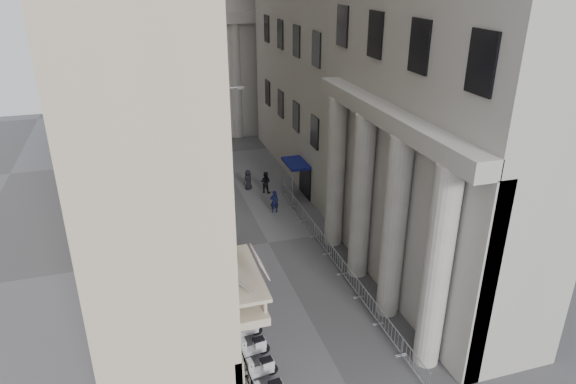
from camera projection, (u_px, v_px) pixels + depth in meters
name	position (u px, v px, depth m)	size (l,w,h in m)	color
iron_fence	(208.00, 261.00, 32.81)	(0.30, 28.00, 1.40)	black
blue_awning	(296.00, 196.00, 42.07)	(1.60, 3.00, 3.00)	navy
scooter_2	(261.00, 378.00, 23.50)	(0.56, 1.40, 1.50)	silver
scooter_3	(253.00, 357.00, 24.78)	(0.56, 1.40, 1.50)	silver
scooter_4	(247.00, 338.00, 26.06)	(0.56, 1.40, 1.50)	silver
scooter_5	(241.00, 320.00, 27.33)	(0.56, 1.40, 1.50)	silver
scooter_6	(235.00, 305.00, 28.61)	(0.56, 1.40, 1.50)	silver
scooter_7	(230.00, 290.00, 29.88)	(0.56, 1.40, 1.50)	silver
scooter_8	(225.00, 277.00, 31.16)	(0.56, 1.40, 1.50)	silver
scooter_9	(221.00, 265.00, 32.44)	(0.56, 1.40, 1.50)	silver
scooter_10	(217.00, 253.00, 33.71)	(0.56, 1.40, 1.50)	silver
scooter_11	(213.00, 243.00, 34.99)	(0.56, 1.40, 1.50)	silver
scooter_12	(210.00, 233.00, 36.27)	(0.56, 1.40, 1.50)	silver
barrier_0	(414.00, 374.00, 23.77)	(0.60, 2.40, 1.10)	#B6B9BE
barrier_1	(389.00, 339.00, 25.96)	(0.60, 2.40, 1.10)	#B6B9BE
barrier_2	(368.00, 310.00, 28.14)	(0.60, 2.40, 1.10)	#B6B9BE
barrier_3	(350.00, 285.00, 30.33)	(0.60, 2.40, 1.10)	#B6B9BE
barrier_4	(334.00, 264.00, 32.52)	(0.60, 2.40, 1.10)	#B6B9BE
barrier_5	(320.00, 245.00, 34.70)	(0.60, 2.40, 1.10)	#B6B9BE
barrier_6	(308.00, 229.00, 36.89)	(0.60, 2.40, 1.10)	#B6B9BE
barrier_7	(298.00, 214.00, 39.08)	(0.60, 2.40, 1.10)	#B6B9BE
barrier_8	(288.00, 201.00, 41.26)	(0.60, 2.40, 1.10)	#B6B9BE
security_tent	(192.00, 156.00, 42.02)	(4.43, 4.43, 3.60)	silver
street_lamp	(214.00, 138.00, 38.16)	(2.98, 0.70, 9.22)	#999CA2
info_kiosk	(199.00, 216.00, 36.46)	(0.56, 1.01, 2.04)	black
pedestrian_a	(274.00, 202.00, 39.01)	(0.65, 0.43, 1.79)	#0C1033
pedestrian_b	(265.00, 182.00, 42.43)	(0.89, 0.70, 1.84)	black
pedestrian_c	(248.00, 180.00, 43.10)	(0.83, 0.54, 1.71)	black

